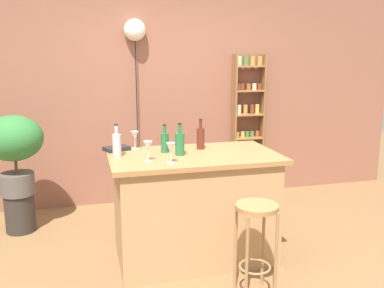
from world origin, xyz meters
name	(u,v)px	position (x,y,z in m)	size (l,w,h in m)	color
ground	(203,272)	(0.00, 0.00, 0.00)	(12.00, 12.00, 0.00)	brown
back_wall	(159,87)	(0.00, 1.95, 1.40)	(6.40, 0.10, 2.80)	#8C5642
kitchen_counter	(194,206)	(0.00, 0.30, 0.48)	(1.45, 0.84, 0.95)	tan
bar_stool	(256,230)	(0.28, -0.42, 0.53)	(0.31, 0.31, 0.72)	#997047
spice_shelf	(248,124)	(1.11, 1.80, 0.93)	(0.40, 0.16, 1.80)	olive
plant_stool	(20,212)	(-1.58, 1.29, 0.20)	(0.30, 0.30, 0.40)	#2D2823
potted_plant	(14,145)	(-1.58, 1.29, 0.91)	(0.57, 0.51, 0.81)	#514C47
bottle_vinegar	(117,144)	(-0.64, 0.37, 1.05)	(0.07, 0.07, 0.28)	#B2B2B7
bottle_olive_oil	(165,142)	(-0.23, 0.43, 1.04)	(0.07, 0.07, 0.25)	#236638
bottle_soda_blue	(201,138)	(0.11, 0.48, 1.05)	(0.07, 0.07, 0.27)	#5B2319
bottle_wine_red	(180,143)	(-0.12, 0.30, 1.05)	(0.08, 0.08, 0.28)	#236638
wine_glass_left	(148,147)	(-0.42, 0.16, 1.06)	(0.07, 0.07, 0.16)	silver
wine_glass_center	(135,136)	(-0.46, 0.63, 1.06)	(0.07, 0.07, 0.16)	silver
wine_glass_right	(171,149)	(-0.25, 0.05, 1.06)	(0.07, 0.07, 0.16)	silver
cookbook	(117,148)	(-0.63, 0.61, 0.96)	(0.21, 0.15, 0.04)	black
pendant_globe_light	(135,32)	(-0.28, 1.84, 2.04)	(0.25, 0.25, 2.19)	black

